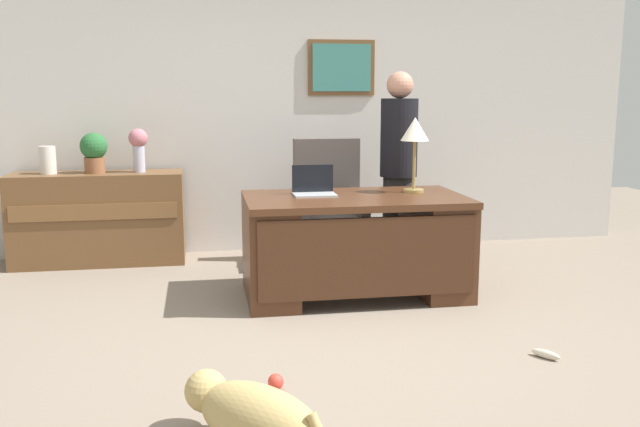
{
  "coord_description": "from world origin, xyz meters",
  "views": [
    {
      "loc": [
        -0.84,
        -4.18,
        1.56
      ],
      "look_at": [
        -0.06,
        0.3,
        0.75
      ],
      "focal_mm": 38.95,
      "sensor_mm": 36.0,
      "label": 1
    }
  ],
  "objects": [
    {
      "name": "vase_empty",
      "position": [
        -2.17,
        2.25,
        0.95
      ],
      "size": [
        0.14,
        0.14,
        0.25
      ],
      "primitive_type": "cylinder",
      "color": "silver",
      "rests_on": "credenza"
    },
    {
      "name": "dog_toy_bone",
      "position": [
        1.14,
        -0.59,
        0.03
      ],
      "size": [
        0.15,
        0.17,
        0.05
      ],
      "primitive_type": "ellipsoid",
      "rotation": [
        0.0,
        0.0,
        5.35
      ],
      "color": "beige",
      "rests_on": "ground_plane"
    },
    {
      "name": "dog_lying",
      "position": [
        -0.64,
        -1.34,
        0.15
      ],
      "size": [
        0.68,
        0.7,
        0.3
      ],
      "color": "tan",
      "rests_on": "ground_plane"
    },
    {
      "name": "potted_plant",
      "position": [
        -1.77,
        2.25,
        1.03
      ],
      "size": [
        0.24,
        0.24,
        0.36
      ],
      "color": "brown",
      "rests_on": "credenza"
    },
    {
      "name": "dog_toy_ball",
      "position": [
        -0.48,
        -0.74,
        0.04
      ],
      "size": [
        0.09,
        0.09,
        0.09
      ],
      "primitive_type": "sphere",
      "color": "#E53F33",
      "rests_on": "ground_plane"
    },
    {
      "name": "back_wall",
      "position": [
        0.0,
        2.6,
        1.35
      ],
      "size": [
        7.0,
        0.16,
        2.7
      ],
      "color": "silver",
      "rests_on": "ground_plane"
    },
    {
      "name": "credenza",
      "position": [
        -1.76,
        2.25,
        0.41
      ],
      "size": [
        1.52,
        0.5,
        0.83
      ],
      "color": "brown",
      "rests_on": "ground_plane"
    },
    {
      "name": "person_standing",
      "position": [
        0.85,
        1.59,
        0.89
      ],
      "size": [
        0.32,
        0.32,
        1.72
      ],
      "color": "#262323",
      "rests_on": "ground_plane"
    },
    {
      "name": "armchair",
      "position": [
        0.3,
        1.86,
        0.5
      ],
      "size": [
        0.6,
        0.59,
        1.13
      ],
      "color": "#564C47",
      "rests_on": "ground_plane"
    },
    {
      "name": "ground_plane",
      "position": [
        0.0,
        0.0,
        0.0
      ],
      "size": [
        12.0,
        12.0,
        0.0
      ],
      "primitive_type": "plane",
      "color": "gray"
    },
    {
      "name": "desk",
      "position": [
        0.31,
        0.86,
        0.41
      ],
      "size": [
        1.66,
        0.94,
        0.77
      ],
      "color": "#4C2B19",
      "rests_on": "ground_plane"
    },
    {
      "name": "desk_lamp",
      "position": [
        0.81,
        1.0,
        1.23
      ],
      "size": [
        0.22,
        0.22,
        0.58
      ],
      "color": "#9E8447",
      "rests_on": "desk"
    },
    {
      "name": "laptop",
      "position": [
        0.01,
        1.0,
        0.83
      ],
      "size": [
        0.32,
        0.22,
        0.22
      ],
      "color": "#B2B5BA",
      "rests_on": "desk"
    },
    {
      "name": "vase_with_flowers",
      "position": [
        -1.38,
        2.25,
        1.07
      ],
      "size": [
        0.17,
        0.17,
        0.39
      ],
      "color": "silver",
      "rests_on": "credenza"
    }
  ]
}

